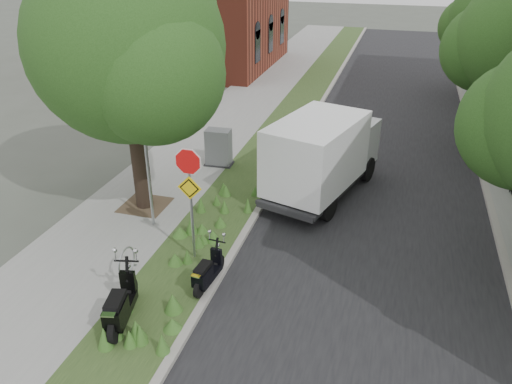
% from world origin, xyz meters
% --- Properties ---
extents(ground, '(120.00, 120.00, 0.00)m').
position_xyz_m(ground, '(0.00, 0.00, 0.00)').
color(ground, '#4C5147').
rests_on(ground, ground).
extents(sidewalk_near, '(3.50, 60.00, 0.12)m').
position_xyz_m(sidewalk_near, '(-4.25, 10.00, 0.06)').
color(sidewalk_near, gray).
rests_on(sidewalk_near, ground).
extents(verge, '(2.00, 60.00, 0.12)m').
position_xyz_m(verge, '(-1.50, 10.00, 0.06)').
color(verge, '#2B421C').
rests_on(verge, ground).
extents(kerb_near, '(0.20, 60.00, 0.13)m').
position_xyz_m(kerb_near, '(-0.50, 10.00, 0.07)').
color(kerb_near, '#9E9991').
rests_on(kerb_near, ground).
extents(road, '(7.00, 60.00, 0.01)m').
position_xyz_m(road, '(3.00, 10.00, 0.01)').
color(road, black).
rests_on(road, ground).
extents(kerb_far, '(0.20, 60.00, 0.13)m').
position_xyz_m(kerb_far, '(6.50, 10.00, 0.07)').
color(kerb_far, '#9E9991').
rests_on(kerb_far, ground).
extents(street_tree_main, '(6.21, 5.54, 7.66)m').
position_xyz_m(street_tree_main, '(-4.08, 2.86, 4.80)').
color(street_tree_main, black).
rests_on(street_tree_main, ground).
extents(bare_post, '(0.08, 0.08, 4.00)m').
position_xyz_m(bare_post, '(-3.20, 1.80, 2.12)').
color(bare_post, '#A5A8AD').
rests_on(bare_post, ground).
extents(bike_hoop, '(0.06, 0.78, 0.77)m').
position_xyz_m(bike_hoop, '(-2.70, -0.60, 0.50)').
color(bike_hoop, '#A5A8AD').
rests_on(bike_hoop, ground).
extents(sign_assembly, '(0.94, 0.08, 3.22)m').
position_xyz_m(sign_assembly, '(-1.40, 0.58, 2.33)').
color(sign_assembly, '#A5A8AD').
rests_on(sign_assembly, ground).
extents(fence_far, '(0.04, 24.00, 1.00)m').
position_xyz_m(fence_far, '(7.20, 10.00, 0.67)').
color(fence_far, black).
rests_on(fence_far, ground).
extents(far_tree_c, '(4.37, 3.89, 5.93)m').
position_xyz_m(far_tree_c, '(6.94, 18.04, 3.95)').
color(far_tree_c, black).
rests_on(far_tree_c, ground).
extents(scooter_near, '(0.66, 1.85, 0.89)m').
position_xyz_m(scooter_near, '(-1.90, -2.31, 0.55)').
color(scooter_near, black).
rests_on(scooter_near, ground).
extents(scooter_far, '(0.40, 1.53, 0.73)m').
position_xyz_m(scooter_far, '(-0.62, -0.53, 0.47)').
color(scooter_far, black).
rests_on(scooter_far, ground).
extents(box_truck, '(3.31, 5.47, 2.32)m').
position_xyz_m(box_truck, '(1.15, 5.33, 1.51)').
color(box_truck, '#262628').
rests_on(box_truck, ground).
extents(utility_cabinet, '(1.04, 0.72, 1.35)m').
position_xyz_m(utility_cabinet, '(-2.85, 6.47, 0.77)').
color(utility_cabinet, '#262628').
rests_on(utility_cabinet, ground).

